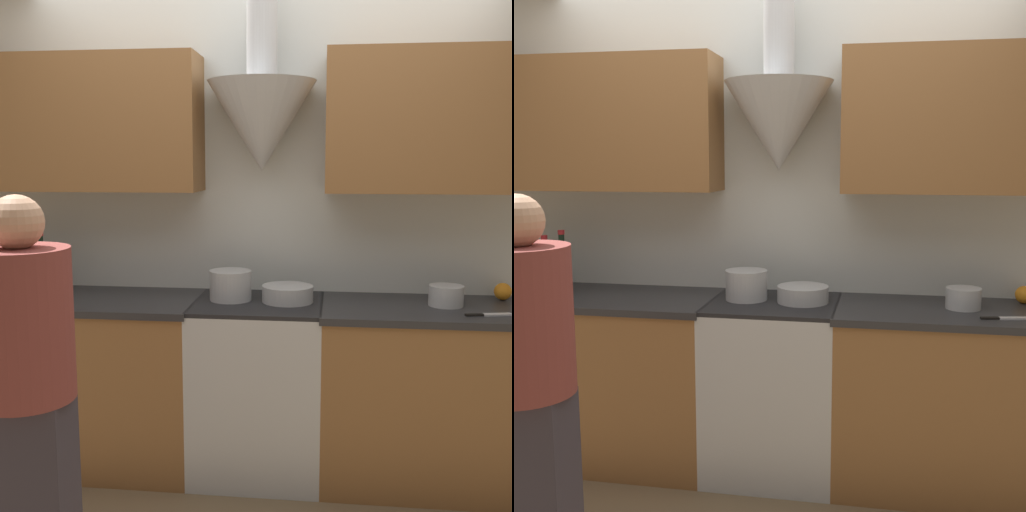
% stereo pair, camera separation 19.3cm
% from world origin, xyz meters
% --- Properties ---
extents(ground_plane, '(12.00, 12.00, 0.00)m').
position_xyz_m(ground_plane, '(0.00, 0.00, 0.00)').
color(ground_plane, brown).
extents(wall_back, '(8.40, 0.55, 2.60)m').
position_xyz_m(wall_back, '(-0.04, 0.59, 1.47)').
color(wall_back, silver).
rests_on(wall_back, ground_plane).
extents(counter_left, '(1.31, 0.62, 0.90)m').
position_xyz_m(counter_left, '(-0.97, 0.32, 0.45)').
color(counter_left, brown).
rests_on(counter_left, ground_plane).
extents(counter_right, '(1.04, 0.62, 0.90)m').
position_xyz_m(counter_right, '(0.84, 0.32, 0.45)').
color(counter_right, brown).
rests_on(counter_right, ground_plane).
extents(stove_range, '(0.65, 0.60, 0.90)m').
position_xyz_m(stove_range, '(0.00, 0.32, 0.45)').
color(stove_range, '#B7BABC').
rests_on(stove_range, ground_plane).
extents(wine_bottle_2, '(0.08, 0.08, 0.33)m').
position_xyz_m(wine_bottle_2, '(-1.33, 0.29, 1.03)').
color(wine_bottle_2, black).
rests_on(wine_bottle_2, counter_left).
extents(wine_bottle_3, '(0.08, 0.08, 0.32)m').
position_xyz_m(wine_bottle_3, '(-1.23, 0.29, 1.03)').
color(wine_bottle_3, black).
rests_on(wine_bottle_3, counter_left).
extents(wine_bottle_4, '(0.08, 0.08, 0.35)m').
position_xyz_m(wine_bottle_4, '(-1.14, 0.29, 1.04)').
color(wine_bottle_4, black).
rests_on(wine_bottle_4, counter_left).
extents(stock_pot, '(0.21, 0.21, 0.15)m').
position_xyz_m(stock_pot, '(-0.15, 0.35, 0.98)').
color(stock_pot, '#B7BABC').
rests_on(stock_pot, stove_range).
extents(mixing_bowl, '(0.26, 0.26, 0.08)m').
position_xyz_m(mixing_bowl, '(0.15, 0.34, 0.94)').
color(mixing_bowl, '#B7BABC').
rests_on(mixing_bowl, stove_range).
extents(orange_fruit, '(0.09, 0.09, 0.09)m').
position_xyz_m(orange_fruit, '(1.24, 0.51, 0.94)').
color(orange_fruit, orange).
rests_on(orange_fruit, counter_right).
extents(saucepan, '(0.17, 0.17, 0.10)m').
position_xyz_m(saucepan, '(0.93, 0.34, 0.95)').
color(saucepan, '#B7BABC').
rests_on(saucepan, counter_right).
extents(chefs_knife, '(0.22, 0.07, 0.01)m').
position_xyz_m(chefs_knife, '(1.09, 0.16, 0.90)').
color(chefs_knife, silver).
rests_on(chefs_knife, counter_right).
extents(person_foreground_left, '(0.34, 0.34, 1.51)m').
position_xyz_m(person_foreground_left, '(-0.65, -0.89, 0.83)').
color(person_foreground_left, '#38333D').
rests_on(person_foreground_left, ground_plane).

